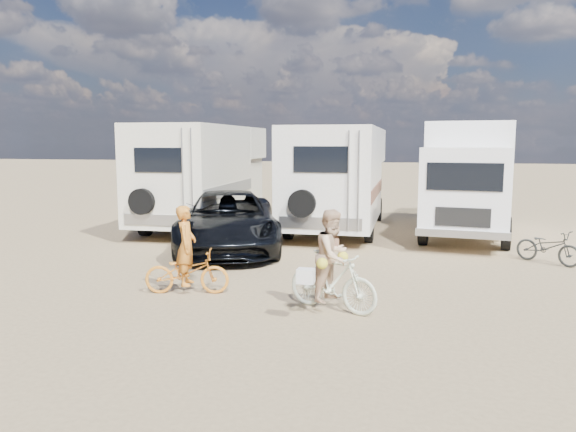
% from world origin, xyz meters
% --- Properties ---
extents(ground, '(140.00, 140.00, 0.00)m').
position_xyz_m(ground, '(0.00, 0.00, 0.00)').
color(ground, tan).
rests_on(ground, ground).
extents(rv_main, '(2.93, 7.77, 3.45)m').
position_xyz_m(rv_main, '(0.04, 7.25, 1.72)').
color(rv_main, silver).
rests_on(rv_main, ground).
extents(rv_left, '(2.94, 7.61, 3.53)m').
position_xyz_m(rv_left, '(-4.64, 6.70, 1.76)').
color(rv_left, white).
rests_on(rv_left, ground).
extents(box_truck, '(3.17, 7.13, 3.59)m').
position_xyz_m(box_truck, '(4.23, 6.90, 1.80)').
color(box_truck, white).
rests_on(box_truck, ground).
extents(dark_suv, '(4.47, 6.37, 1.61)m').
position_xyz_m(dark_suv, '(-2.39, 2.95, 0.81)').
color(dark_suv, black).
rests_on(dark_suv, ground).
extents(bike_man, '(1.75, 0.95, 0.87)m').
position_xyz_m(bike_man, '(-1.60, -1.52, 0.44)').
color(bike_man, orange).
rests_on(bike_man, ground).
extents(bike_woman, '(1.84, 1.13, 1.07)m').
position_xyz_m(bike_woman, '(1.38, -1.93, 0.53)').
color(bike_woman, beige).
rests_on(bike_woman, ground).
extents(rider_man, '(0.50, 0.65, 1.58)m').
position_xyz_m(rider_man, '(-1.60, -1.52, 0.79)').
color(rider_man, orange).
rests_on(rider_man, ground).
extents(rider_woman, '(0.87, 0.97, 1.64)m').
position_xyz_m(rider_woman, '(1.38, -1.93, 0.82)').
color(rider_woman, tan).
rests_on(rider_woman, ground).
extents(bike_parked, '(1.62, 1.43, 0.85)m').
position_xyz_m(bike_parked, '(5.91, 3.13, 0.42)').
color(bike_parked, '#292C29').
rests_on(bike_parked, ground).
extents(cooler, '(0.56, 0.42, 0.44)m').
position_xyz_m(cooler, '(-2.53, 3.08, 0.22)').
color(cooler, teal).
rests_on(cooler, ground).
extents(crate, '(0.49, 0.49, 0.34)m').
position_xyz_m(crate, '(0.42, 3.64, 0.17)').
color(crate, brown).
rests_on(crate, ground).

